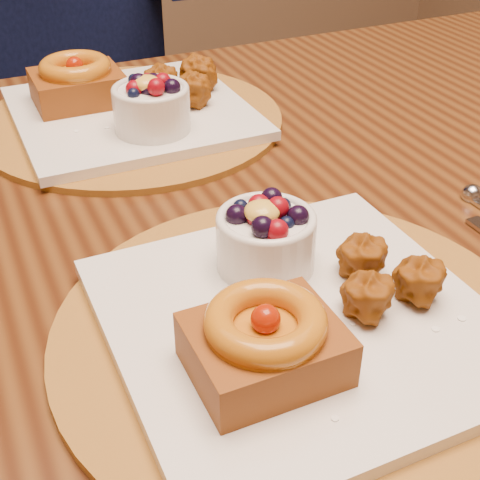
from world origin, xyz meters
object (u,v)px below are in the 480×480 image
dining_table (198,264)px  place_setting_far (130,106)px  chair_far (102,82)px  place_setting_near (295,310)px

dining_table → place_setting_far: place_setting_far is taller
place_setting_far → chair_far: 0.80m
place_setting_near → chair_far: size_ratio=0.39×
place_setting_near → chair_far: 1.21m
dining_table → chair_far: (0.13, 0.96, -0.14)m
place_setting_far → chair_far: (0.13, 0.75, -0.24)m
dining_table → place_setting_near: (-0.00, -0.22, 0.10)m
place_setting_far → dining_table: bearing=-89.3°
place_setting_near → place_setting_far: 0.43m
dining_table → place_setting_near: place_setting_near is taller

